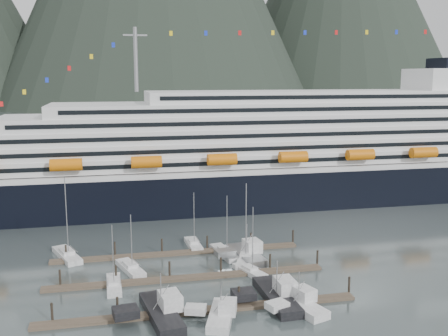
{
  "coord_description": "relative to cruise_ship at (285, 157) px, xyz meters",
  "views": [
    {
      "loc": [
        -17.22,
        -81.16,
        34.26
      ],
      "look_at": [
        5.51,
        22.0,
        15.64
      ],
      "focal_mm": 42.0,
      "sensor_mm": 36.0,
      "label": 1
    }
  ],
  "objects": [
    {
      "name": "dock_mid",
      "position": [
        -34.95,
        -51.89,
        -11.73
      ],
      "size": [
        48.18,
        2.28,
        3.2
      ],
      "color": "#42392B",
      "rests_on": "ground"
    },
    {
      "name": "trawler_b",
      "position": [
        -32.78,
        -67.91,
        -11.22
      ],
      "size": [
        8.19,
        10.08,
        6.18
      ],
      "rotation": [
        0.0,
        0.0,
        1.25
      ],
      "color": "#B7B7B7",
      "rests_on": "ground"
    },
    {
      "name": "sailboat_e",
      "position": [
        -55.99,
        -36.4,
        -11.59
      ],
      "size": [
        6.41,
        11.05,
        16.58
      ],
      "rotation": [
        0.0,
        0.0,
        1.93
      ],
      "color": "#B7B7B7",
      "rests_on": "ground"
    },
    {
      "name": "sailboat_b",
      "position": [
        -47.42,
        -52.86,
        -11.65
      ],
      "size": [
        2.41,
        8.87,
        11.24
      ],
      "rotation": [
        0.0,
        0.0,
        1.58
      ],
      "color": "#B7B7B7",
      "rests_on": "ground"
    },
    {
      "name": "trawler_a",
      "position": [
        -41.05,
        -65.42,
        -11.11
      ],
      "size": [
        10.02,
        13.78,
        7.37
      ],
      "rotation": [
        0.0,
        0.0,
        1.72
      ],
      "color": "black",
      "rests_on": "ground"
    },
    {
      "name": "ground",
      "position": [
        -30.03,
        -54.94,
        -12.04
      ],
      "size": [
        1600.0,
        1600.0,
        0.0
      ],
      "primitive_type": "plane",
      "color": "#475354",
      "rests_on": "ground"
    },
    {
      "name": "cruise_ship",
      "position": [
        0.0,
        0.0,
        0.0
      ],
      "size": [
        210.0,
        30.4,
        50.3
      ],
      "color": "black",
      "rests_on": "ground"
    },
    {
      "name": "sailboat_c",
      "position": [
        -44.45,
        -45.92,
        -11.64
      ],
      "size": [
        5.22,
        9.59,
        10.99
      ],
      "rotation": [
        0.0,
        0.0,
        1.88
      ],
      "color": "#B7B7B7",
      "rests_on": "ground"
    },
    {
      "name": "trawler_e",
      "position": [
        -22.77,
        -44.35,
        -11.1
      ],
      "size": [
        9.13,
        11.96,
        7.53
      ],
      "rotation": [
        0.0,
        0.0,
        1.71
      ],
      "color": "gray",
      "rests_on": "ground"
    },
    {
      "name": "sailboat_d",
      "position": [
        -22.87,
        -45.04,
        -11.6
      ],
      "size": [
        6.71,
        12.19,
        15.53
      ],
      "rotation": [
        0.0,
        0.0,
        1.22
      ],
      "color": "#B7B7B7",
      "rests_on": "ground"
    },
    {
      "name": "trawler_c",
      "position": [
        -23.11,
        -63.56,
        -11.13
      ],
      "size": [
        9.87,
        14.03,
        7.12
      ],
      "rotation": [
        0.0,
        0.0,
        1.6
      ],
      "color": "black",
      "rests_on": "ground"
    },
    {
      "name": "trawler_d",
      "position": [
        -20.68,
        -66.84,
        -11.21
      ],
      "size": [
        8.83,
        11.03,
        6.26
      ],
      "rotation": [
        0.0,
        0.0,
        1.91
      ],
      "color": "#B7B7B7",
      "rests_on": "ground"
    },
    {
      "name": "sailboat_h",
      "position": [
        -24.0,
        -51.71,
        -11.64
      ],
      "size": [
        4.87,
        8.07,
        12.57
      ],
      "rotation": [
        0.0,
        0.0,
        1.93
      ],
      "color": "#B7B7B7",
      "rests_on": "ground"
    },
    {
      "name": "sailboat_f",
      "position": [
        -31.32,
        -34.95,
        -11.64
      ],
      "size": [
        2.7,
        8.35,
        11.82
      ],
      "rotation": [
        0.0,
        0.0,
        1.61
      ],
      "color": "#B7B7B7",
      "rests_on": "ground"
    },
    {
      "name": "dock_near",
      "position": [
        -34.95,
        -64.89,
        -11.73
      ],
      "size": [
        48.18,
        2.28,
        3.2
      ],
      "color": "#42392B",
      "rests_on": "ground"
    },
    {
      "name": "sailboat_g",
      "position": [
        -26.21,
        -41.44,
        -11.64
      ],
      "size": [
        4.28,
        10.28,
        12.45
      ],
      "rotation": [
        0.0,
        0.0,
        1.76
      ],
      "color": "#B7B7B7",
      "rests_on": "ground"
    },
    {
      "name": "dock_far",
      "position": [
        -34.95,
        -38.89,
        -11.73
      ],
      "size": [
        48.18,
        2.28,
        3.2
      ],
      "color": "#42392B",
      "rests_on": "ground"
    }
  ]
}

